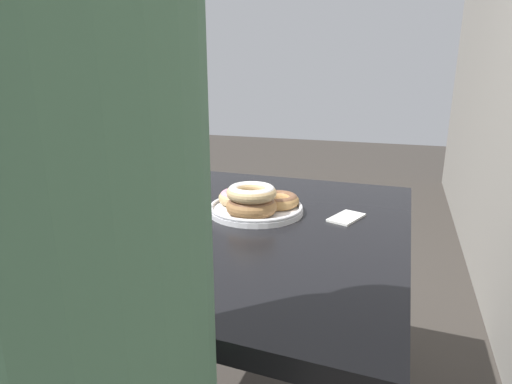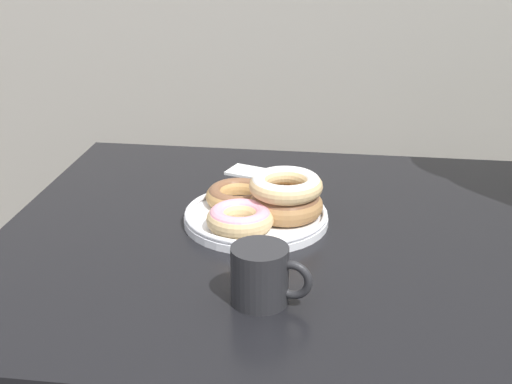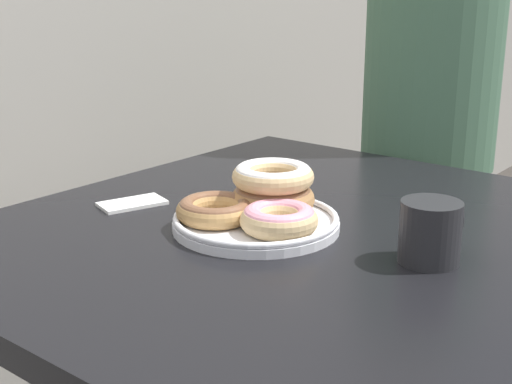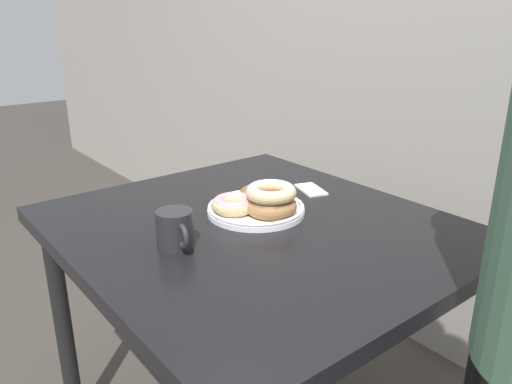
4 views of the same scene
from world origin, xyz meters
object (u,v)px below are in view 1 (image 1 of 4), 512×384
at_px(donut_plate, 255,202).
at_px(napkin, 346,218).
at_px(coffee_mug, 163,192).
at_px(dining_table, 235,245).

relative_size(donut_plate, napkin, 2.18).
relative_size(donut_plate, coffee_mug, 2.27).
height_order(dining_table, coffee_mug, coffee_mug).
xyz_separation_m(dining_table, coffee_mug, (-0.01, -0.23, 0.13)).
relative_size(coffee_mug, napkin, 0.96).
height_order(coffee_mug, napkin, coffee_mug).
xyz_separation_m(donut_plate, napkin, (-0.05, 0.24, -0.03)).
height_order(dining_table, napkin, napkin).
bearing_deg(coffee_mug, donut_plate, 96.76).
bearing_deg(dining_table, coffee_mug, -91.62).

